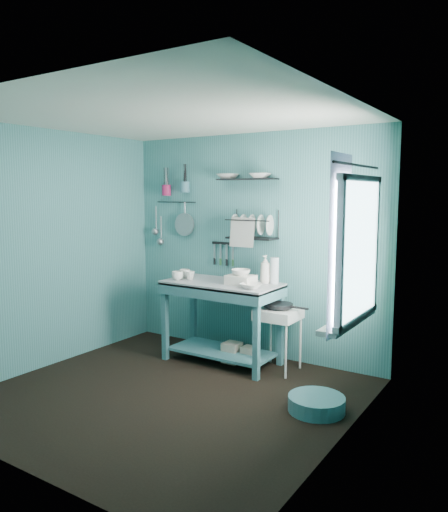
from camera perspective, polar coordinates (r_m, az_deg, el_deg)
The scene contains 36 objects.
floor at distance 4.76m, azimuth -6.31°, elevation -15.55°, with size 3.20×3.20×0.00m, color black.
ceiling at distance 4.44m, azimuth -6.77°, elevation 15.73°, with size 3.20×3.20×0.00m, color silver.
wall_back at distance 5.66m, azimuth 3.15°, elevation 1.22°, with size 3.20×3.20×0.00m, color teal.
wall_front at distance 3.42m, azimuth -22.71°, elevation -3.21°, with size 3.20×3.20×0.00m, color teal.
wall_left at distance 5.58m, azimuth -19.33°, elevation 0.74°, with size 3.00×3.00×0.00m, color teal.
wall_right at distance 3.64m, azimuth 13.34°, elevation -2.26°, with size 3.00×3.00×0.00m, color teal.
work_counter at distance 5.46m, azimuth -0.25°, elevation -7.59°, with size 1.25×0.63×0.89m, color #376C73.
mug_left at distance 5.51m, azimuth -5.36°, elevation -2.26°, with size 0.12×0.12×0.10m, color silver.
mug_mid at distance 5.52m, azimuth -3.90°, elevation -2.23°, with size 0.10×0.10×0.09m, color silver.
mug_right at distance 5.64m, azimuth -4.51°, elevation -2.02°, with size 0.12×0.12×0.10m, color silver.
wash_tub at distance 5.21m, azimuth 1.93°, elevation -2.75°, with size 0.28×0.22×0.10m, color beige.
tub_bowl at distance 5.20m, azimuth 1.94°, elevation -1.87°, with size 0.20×0.20×0.06m, color silver.
soap_bottle at distance 5.30m, azimuth 4.74°, elevation -1.51°, with size 0.12×0.12×0.30m, color beige.
water_bottle at distance 5.27m, azimuth 5.80°, elevation -1.67°, with size 0.09×0.09×0.28m, color silver.
counter_bowl at distance 5.00m, azimuth 3.13°, elevation -3.44°, with size 0.22×0.22×0.05m, color silver.
hotplate_stand at distance 5.28m, azimuth 6.19°, elevation -9.46°, with size 0.41×0.41×0.65m, color silver.
frying_pan at distance 5.19m, azimuth 6.25°, elevation -5.60°, with size 0.30×0.30×0.04m, color black.
knife_strip at distance 5.82m, azimuth 0.00°, elevation 1.46°, with size 0.32×0.02×0.03m, color black.
dish_rack at distance 5.49m, azimuth 3.23°, elevation 3.62°, with size 0.55×0.24×0.32m, color black.
upper_shelf at distance 5.55m, azimuth 2.67°, elevation 8.76°, with size 0.70×0.18×0.01m, color black.
shelf_bowl_left at distance 5.68m, azimuth 0.45°, elevation 9.14°, with size 0.23×0.23×0.06m, color silver.
shelf_bowl_right at distance 5.47m, azimuth 4.16°, elevation 9.39°, with size 0.23×0.23×0.06m, color silver.
utensil_cup_magenta at distance 6.23m, azimuth -6.60°, elevation 7.47°, with size 0.11×0.11×0.13m, color #A61E52.
utensil_cup_teal at distance 6.05m, azimuth -4.49°, elevation 7.87°, with size 0.11×0.11×0.13m, color teal.
colander at distance 6.11m, azimuth -4.54°, elevation 3.62°, with size 0.28×0.28×0.03m, color #95979C.
ladle_outer at distance 6.40m, azimuth -7.78°, elevation 4.31°, with size 0.01×0.01×0.30m, color #95979C.
ladle_inner at distance 6.36m, azimuth -7.20°, elevation 3.17°, with size 0.01×0.01×0.30m, color #95979C.
hook_rail at distance 6.20m, azimuth -5.51°, elevation 6.15°, with size 0.01×0.01×0.60m, color black.
window_glass at distance 4.05m, azimuth 15.35°, elevation 0.75°, with size 1.10×1.10×0.00m, color white.
windowsill at distance 4.18m, azimuth 13.96°, elevation -7.24°, with size 0.16×0.95×0.04m, color silver.
curtain at distance 3.78m, azimuth 13.05°, elevation 1.15°, with size 1.35×1.35×0.00m, color white.
curtain_rod at distance 4.04m, azimuth 15.04°, elevation 9.99°, with size 0.02×0.02×1.05m, color black.
potted_plant at distance 4.25m, azimuth 13.98°, elevation -3.54°, with size 0.26×0.26×0.46m, color #285D25.
storage_tin_large at distance 5.54m, azimuth 0.92°, elevation -10.96°, with size 0.18×0.18×0.22m, color gray.
storage_tin_small at distance 5.47m, azimuth 2.90°, elevation -11.32°, with size 0.15×0.15×0.20m, color gray.
floor_basin at distance 4.47m, azimuth 10.53°, elevation -16.28°, with size 0.48×0.48×0.13m, color teal.
Camera 1 is at (2.79, -3.39, 1.83)m, focal length 35.00 mm.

